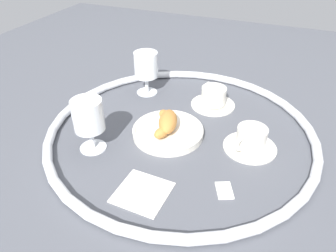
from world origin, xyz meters
name	(u,v)px	position (x,y,z in m)	size (l,w,h in m)	color
ground_plane	(181,133)	(0.00, 0.00, 0.00)	(2.20, 2.20, 0.00)	#4C4F56
table_chrome_rim	(181,130)	(0.00, 0.00, 0.01)	(0.72, 0.72, 0.02)	silver
pastry_plate	(168,131)	(-0.02, 0.03, 0.01)	(0.19, 0.19, 0.02)	silver
croissant_large	(167,122)	(-0.02, 0.03, 0.04)	(0.13, 0.09, 0.04)	#BC7A38
coffee_cup_near	(251,140)	(0.01, -0.19, 0.03)	(0.14, 0.14, 0.06)	silver
coffee_cup_far	(213,98)	(0.18, -0.04, 0.03)	(0.14, 0.14, 0.06)	silver
juice_glass_left	(146,66)	(0.18, 0.19, 0.10)	(0.08, 0.08, 0.14)	white
juice_glass_right	(88,117)	(-0.15, 0.19, 0.10)	(0.08, 0.08, 0.14)	white
sugar_packet	(224,190)	(-0.17, -0.16, 0.00)	(0.05, 0.03, 0.01)	white
folded_napkin	(141,191)	(-0.24, 0.00, 0.00)	(0.11, 0.11, 0.01)	silver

